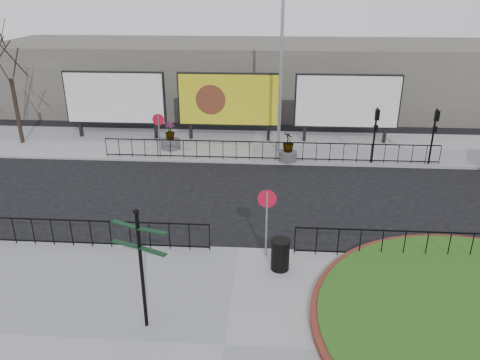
# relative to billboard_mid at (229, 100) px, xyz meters

# --- Properties ---
(ground) EXTENTS (90.00, 90.00, 0.00)m
(ground) POSITION_rel_billboard_mid_xyz_m (1.50, -12.97, -2.60)
(ground) COLOR black
(ground) RESTS_ON ground
(pavement_near) EXTENTS (30.00, 10.00, 0.12)m
(pavement_near) POSITION_rel_billboard_mid_xyz_m (1.50, -17.97, -2.54)
(pavement_near) COLOR gray
(pavement_near) RESTS_ON ground
(pavement_far) EXTENTS (44.00, 6.00, 0.12)m
(pavement_far) POSITION_rel_billboard_mid_xyz_m (1.50, -0.97, -2.54)
(pavement_far) COLOR gray
(pavement_far) RESTS_ON ground
(railing_near_left) EXTENTS (10.00, 0.10, 1.10)m
(railing_near_left) POSITION_rel_billboard_mid_xyz_m (-4.50, -13.27, -1.93)
(railing_near_left) COLOR black
(railing_near_left) RESTS_ON pavement_near
(railing_near_right) EXTENTS (9.00, 0.10, 1.10)m
(railing_near_right) POSITION_rel_billboard_mid_xyz_m (8.00, -13.27, -1.93)
(railing_near_right) COLOR black
(railing_near_right) RESTS_ON pavement_near
(railing_far) EXTENTS (18.00, 0.10, 1.10)m
(railing_far) POSITION_rel_billboard_mid_xyz_m (2.50, -3.67, -1.93)
(railing_far) COLOR black
(railing_far) RESTS_ON pavement_far
(speed_sign_far) EXTENTS (0.64, 0.07, 2.47)m
(speed_sign_far) POSITION_rel_billboard_mid_xyz_m (-3.50, -3.57, -0.68)
(speed_sign_far) COLOR gray
(speed_sign_far) RESTS_ON pavement_far
(speed_sign_near) EXTENTS (0.64, 0.07, 2.47)m
(speed_sign_near) POSITION_rel_billboard_mid_xyz_m (2.50, -13.37, -0.68)
(speed_sign_near) COLOR gray
(speed_sign_near) RESTS_ON pavement_near
(billboard_left) EXTENTS (6.20, 0.31, 4.10)m
(billboard_left) POSITION_rel_billboard_mid_xyz_m (-7.00, 0.00, 0.00)
(billboard_left) COLOR black
(billboard_left) RESTS_ON pavement_far
(billboard_mid) EXTENTS (6.20, 0.31, 4.10)m
(billboard_mid) POSITION_rel_billboard_mid_xyz_m (0.00, 0.00, 0.00)
(billboard_mid) COLOR black
(billboard_mid) RESTS_ON pavement_far
(billboard_right) EXTENTS (6.20, 0.31, 4.10)m
(billboard_right) POSITION_rel_billboard_mid_xyz_m (7.00, 0.00, 0.00)
(billboard_right) COLOR black
(billboard_right) RESTS_ON pavement_far
(lamp_post) EXTENTS (0.74, 0.18, 9.23)m
(lamp_post) POSITION_rel_billboard_mid_xyz_m (3.01, -1.97, 2.23)
(lamp_post) COLOR gray
(lamp_post) RESTS_ON pavement_far
(signal_pole_a) EXTENTS (0.22, 0.26, 3.00)m
(signal_pole_a) POSITION_rel_billboard_mid_xyz_m (8.00, -3.63, -0.50)
(signal_pole_a) COLOR black
(signal_pole_a) RESTS_ON pavement_far
(signal_pole_b) EXTENTS (0.22, 0.26, 3.00)m
(signal_pole_b) POSITION_rel_billboard_mid_xyz_m (11.00, -3.63, -0.50)
(signal_pole_b) COLOR black
(signal_pole_b) RESTS_ON pavement_far
(tree_left) EXTENTS (2.00, 2.00, 7.00)m
(tree_left) POSITION_rel_billboard_mid_xyz_m (-12.50, -1.47, 1.02)
(tree_left) COLOR #2D2119
(tree_left) RESTS_ON pavement_far
(building_backdrop) EXTENTS (40.00, 10.00, 5.00)m
(building_backdrop) POSITION_rel_billboard_mid_xyz_m (1.50, 9.03, -0.10)
(building_backdrop) COLOR #5F5B53
(building_backdrop) RESTS_ON ground
(fingerpost_sign) EXTENTS (1.65, 0.84, 3.60)m
(fingerpost_sign) POSITION_rel_billboard_mid_xyz_m (-0.74, -17.34, -0.31)
(fingerpost_sign) COLOR black
(fingerpost_sign) RESTS_ON pavement_near
(litter_bin) EXTENTS (0.66, 0.66, 1.08)m
(litter_bin) POSITION_rel_billboard_mid_xyz_m (2.98, -14.25, -1.93)
(litter_bin) COLOR black
(litter_bin) RESTS_ON pavement_near
(planter_a) EXTENTS (1.10, 1.10, 1.59)m
(planter_a) POSITION_rel_billboard_mid_xyz_m (-3.26, -2.02, -1.94)
(planter_a) COLOR #4C4C4F
(planter_a) RESTS_ON pavement_far
(planter_b) EXTENTS (0.99, 0.99, 1.58)m
(planter_b) POSITION_rel_billboard_mid_xyz_m (3.50, -3.57, -1.88)
(planter_b) COLOR #4C4C4F
(planter_b) RESTS_ON pavement_far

